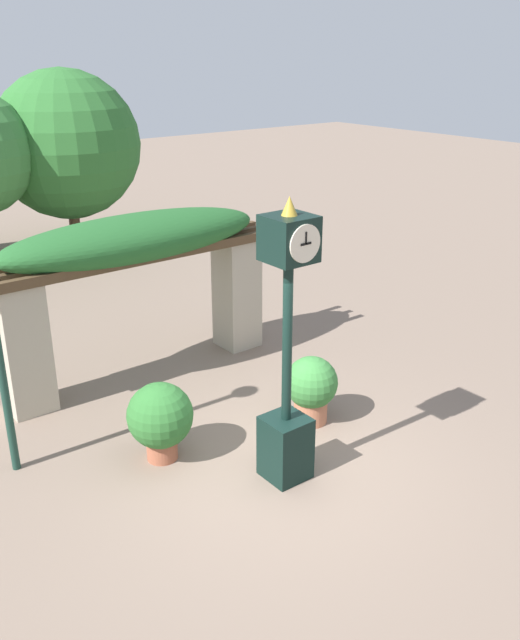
{
  "coord_description": "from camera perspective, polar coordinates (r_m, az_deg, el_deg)",
  "views": [
    {
      "loc": [
        -4.55,
        -5.51,
        4.87
      ],
      "look_at": [
        -0.02,
        0.31,
        1.89
      ],
      "focal_mm": 38.0,
      "sensor_mm": 36.0,
      "label": 1
    }
  ],
  "objects": [
    {
      "name": "ground_plane",
      "position": [
        8.64,
        1.37,
        -12.3
      ],
      "size": [
        60.0,
        60.0,
        0.0
      ],
      "primitive_type": "plane",
      "color": "#7F6B5B"
    },
    {
      "name": "potted_plant_near_left",
      "position": [
        9.37,
        4.34,
        -5.63
      ],
      "size": [
        0.73,
        0.73,
        0.97
      ],
      "color": "#B26B4C",
      "rests_on": "ground"
    },
    {
      "name": "potted_plant_near_right",
      "position": [
        8.61,
        -8.4,
        -8.15
      ],
      "size": [
        0.83,
        0.83,
        1.04
      ],
      "color": "#9E563D",
      "rests_on": "ground"
    },
    {
      "name": "pergola",
      "position": [
        10.4,
        -10.35,
        4.86
      ],
      "size": [
        4.93,
        1.22,
        2.59
      ],
      "color": "#A89E89",
      "rests_on": "ground"
    },
    {
      "name": "pedestal_clock",
      "position": [
        7.77,
        2.27,
        -3.93
      ],
      "size": [
        0.5,
        0.55,
        3.44
      ],
      "color": "black",
      "rests_on": "ground"
    }
  ]
}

